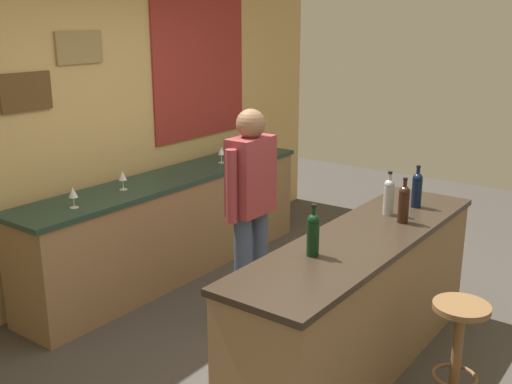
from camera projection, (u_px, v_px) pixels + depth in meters
ground_plane at (305, 347)px, 4.24m from camera, size 10.00×10.00×0.00m
back_wall at (104, 118)px, 5.03m from camera, size 6.00×0.09×2.80m
bar_counter at (359, 302)px, 3.89m from camera, size 2.35×0.60×0.92m
side_counter at (173, 225)px, 5.37m from camera, size 3.06×0.56×0.90m
bartender at (251, 203)px, 4.37m from camera, size 0.52×0.21×1.62m
bar_stool at (458, 339)px, 3.45m from camera, size 0.32×0.32×0.68m
wine_bottle_a at (313, 233)px, 3.41m from camera, size 0.07×0.07×0.31m
wine_bottle_b at (404, 203)px, 3.97m from camera, size 0.07×0.07×0.31m
wine_bottle_c at (389, 195)px, 4.13m from camera, size 0.07×0.07×0.31m
wine_bottle_d at (417, 189)px, 4.29m from camera, size 0.07×0.07×0.31m
wine_glass_a at (73, 193)px, 4.34m from camera, size 0.07×0.07×0.16m
wine_glass_b at (122, 176)px, 4.80m from camera, size 0.07×0.07×0.16m
wine_glass_c at (221, 151)px, 5.70m from camera, size 0.07×0.07×0.16m
wine_glass_d at (252, 144)px, 6.03m from camera, size 0.07×0.07×0.16m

